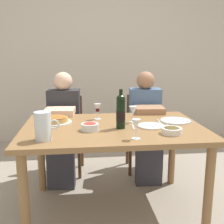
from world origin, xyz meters
name	(u,v)px	position (x,y,z in m)	size (l,w,h in m)	color
ground_plane	(113,208)	(0.00, 0.00, 0.00)	(8.00, 8.00, 0.00)	gray
back_wall	(97,50)	(0.00, 2.09, 1.40)	(8.00, 0.10, 2.80)	beige
dining_table	(113,137)	(0.00, 0.00, 0.67)	(1.50, 1.00, 0.76)	olive
wine_bottle	(121,111)	(0.05, -0.07, 0.90)	(0.07, 0.07, 0.32)	black
water_pitcher	(43,128)	(-0.53, -0.31, 0.85)	(0.17, 0.12, 0.20)	silver
baked_tart	(56,120)	(-0.49, 0.17, 0.79)	(0.28, 0.28, 0.06)	silver
salad_bowl	(90,126)	(-0.20, -0.10, 0.79)	(0.14, 0.14, 0.07)	silver
olive_bowl	(172,130)	(0.42, -0.27, 0.79)	(0.16, 0.16, 0.06)	white
wine_glass_left_diner	(133,111)	(0.19, 0.11, 0.86)	(0.07, 0.07, 0.14)	silver
wine_glass_right_diner	(98,109)	(-0.11, 0.26, 0.86)	(0.06, 0.06, 0.15)	silver
wine_glass_centre	(136,125)	(0.12, -0.36, 0.86)	(0.06, 0.06, 0.14)	silver
dinner_plate_left_setting	(175,121)	(0.57, 0.10, 0.77)	(0.27, 0.27, 0.01)	silver
dinner_plate_right_setting	(151,126)	(0.31, -0.05, 0.77)	(0.23, 0.23, 0.01)	white
fork_left_setting	(159,122)	(0.42, 0.10, 0.76)	(0.16, 0.01, 0.01)	silver
knife_left_setting	(189,121)	(0.70, 0.10, 0.76)	(0.18, 0.01, 0.01)	silver
knife_right_setting	(168,126)	(0.46, -0.05, 0.76)	(0.18, 0.01, 0.01)	silver
spoon_right_setting	(133,127)	(0.16, -0.05, 0.76)	(0.16, 0.01, 0.01)	silver
chair_left	(66,129)	(-0.44, 0.90, 0.50)	(0.43, 0.43, 0.87)	brown
diner_left	(63,124)	(-0.46, 0.67, 0.62)	(0.36, 0.53, 1.16)	#2D2D33
chair_right	(142,127)	(0.46, 0.88, 0.50)	(0.43, 0.43, 0.87)	brown
diner_right	(146,122)	(0.44, 0.65, 0.62)	(0.36, 0.52, 1.16)	#4C6B93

